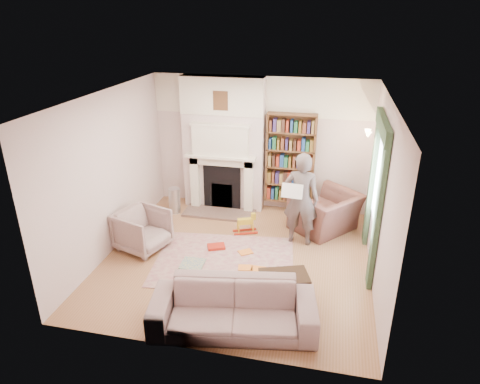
% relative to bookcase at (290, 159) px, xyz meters
% --- Properties ---
extents(floor, '(4.50, 4.50, 0.00)m').
position_rel_bookcase_xyz_m(floor, '(-0.65, -2.12, -1.18)').
color(floor, '#8E5E38').
rests_on(floor, ground).
extents(ceiling, '(4.50, 4.50, 0.00)m').
position_rel_bookcase_xyz_m(ceiling, '(-0.65, -2.12, 1.62)').
color(ceiling, white).
rests_on(ceiling, wall_back).
extents(wall_back, '(4.50, 0.00, 4.50)m').
position_rel_bookcase_xyz_m(wall_back, '(-0.65, 0.13, 0.22)').
color(wall_back, beige).
rests_on(wall_back, floor).
extents(wall_front, '(4.50, 0.00, 4.50)m').
position_rel_bookcase_xyz_m(wall_front, '(-0.65, -4.37, 0.22)').
color(wall_front, beige).
rests_on(wall_front, floor).
extents(wall_left, '(0.00, 4.50, 4.50)m').
position_rel_bookcase_xyz_m(wall_left, '(-2.90, -2.12, 0.22)').
color(wall_left, beige).
rests_on(wall_left, floor).
extents(wall_right, '(0.00, 4.50, 4.50)m').
position_rel_bookcase_xyz_m(wall_right, '(1.60, -2.12, 0.22)').
color(wall_right, beige).
rests_on(wall_right, floor).
extents(fireplace, '(1.70, 0.58, 2.80)m').
position_rel_bookcase_xyz_m(fireplace, '(-1.40, -0.07, 0.21)').
color(fireplace, beige).
rests_on(fireplace, floor).
extents(bookcase, '(1.00, 0.24, 1.85)m').
position_rel_bookcase_xyz_m(bookcase, '(0.00, 0.00, 0.00)').
color(bookcase, brown).
rests_on(bookcase, floor).
extents(window, '(0.02, 0.90, 1.30)m').
position_rel_bookcase_xyz_m(window, '(1.58, -1.72, 0.27)').
color(window, silver).
rests_on(window, wall_right).
extents(curtain_left, '(0.07, 0.32, 2.40)m').
position_rel_bookcase_xyz_m(curtain_left, '(1.55, -2.42, 0.02)').
color(curtain_left, '#30482E').
rests_on(curtain_left, floor).
extents(curtain_right, '(0.07, 0.32, 2.40)m').
position_rel_bookcase_xyz_m(curtain_right, '(1.55, -1.02, 0.02)').
color(curtain_right, '#30482E').
rests_on(curtain_right, floor).
extents(pelmet, '(0.09, 1.70, 0.24)m').
position_rel_bookcase_xyz_m(pelmet, '(1.54, -1.72, 1.20)').
color(pelmet, '#30482E').
rests_on(pelmet, wall_right).
extents(wall_sconce, '(0.20, 0.24, 0.24)m').
position_rel_bookcase_xyz_m(wall_sconce, '(1.38, -0.62, 0.72)').
color(wall_sconce, gold).
rests_on(wall_sconce, wall_right).
extents(rug, '(2.54, 2.06, 0.01)m').
position_rel_bookcase_xyz_m(rug, '(-0.84, -2.26, -1.17)').
color(rug, '#B8A98B').
rests_on(rug, floor).
extents(armchair_reading, '(1.54, 1.56, 0.76)m').
position_rel_bookcase_xyz_m(armchair_reading, '(0.80, -0.72, -0.79)').
color(armchair_reading, '#472F26').
rests_on(armchair_reading, floor).
extents(armchair_left, '(1.02, 1.00, 0.74)m').
position_rel_bookcase_xyz_m(armchair_left, '(-2.37, -2.15, -0.81)').
color(armchair_left, '#B4A594').
rests_on(armchair_left, floor).
extents(sofa, '(2.32, 1.21, 0.64)m').
position_rel_bookcase_xyz_m(sofa, '(-0.31, -3.86, -0.85)').
color(sofa, gray).
rests_on(sofa, floor).
extents(man_reading, '(0.66, 0.46, 1.74)m').
position_rel_bookcase_xyz_m(man_reading, '(0.35, -1.32, -0.30)').
color(man_reading, '#504340').
rests_on(man_reading, floor).
extents(newspaper, '(0.38, 0.13, 0.25)m').
position_rel_bookcase_xyz_m(newspaper, '(0.20, -1.52, -0.07)').
color(newspaper, silver).
rests_on(newspaper, man_reading).
extents(coffee_table, '(0.81, 0.65, 0.45)m').
position_rel_bookcase_xyz_m(coffee_table, '(0.29, -3.12, -0.95)').
color(coffee_table, black).
rests_on(coffee_table, floor).
extents(paraffin_heater, '(0.27, 0.27, 0.55)m').
position_rel_bookcase_xyz_m(paraffin_heater, '(-2.35, -0.61, -0.90)').
color(paraffin_heater, '#B6B8BF').
rests_on(paraffin_heater, floor).
extents(rocking_horse, '(0.50, 0.35, 0.41)m').
position_rel_bookcase_xyz_m(rocking_horse, '(-0.69, -1.20, -0.97)').
color(rocking_horse, gold).
rests_on(rocking_horse, rug).
extents(board_game, '(0.39, 0.39, 0.03)m').
position_rel_bookcase_xyz_m(board_game, '(-1.33, -2.52, -1.15)').
color(board_game, gold).
rests_on(board_game, rug).
extents(game_box_lid, '(0.37, 0.31, 0.05)m').
position_rel_bookcase_xyz_m(game_box_lid, '(-1.09, -1.89, -1.14)').
color(game_box_lid, '#A92113').
rests_on(game_box_lid, rug).
extents(comic_annuals, '(0.59, 1.10, 0.02)m').
position_rel_bookcase_xyz_m(comic_annuals, '(-0.42, -2.38, -1.16)').
color(comic_annuals, red).
rests_on(comic_annuals, rug).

